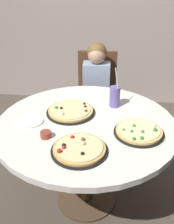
# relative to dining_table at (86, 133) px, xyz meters

# --- Properties ---
(ground_plane) EXTENTS (8.00, 8.00, 0.00)m
(ground_plane) POSITION_rel_dining_table_xyz_m (0.00, 0.00, -0.66)
(ground_plane) COLOR #4C4238
(dining_table) EXTENTS (1.26, 1.26, 0.75)m
(dining_table) POSITION_rel_dining_table_xyz_m (0.00, 0.00, 0.00)
(dining_table) COLOR silver
(dining_table) RESTS_ON ground_plane
(chair_wooden) EXTENTS (0.42, 0.42, 0.95)m
(chair_wooden) POSITION_rel_dining_table_xyz_m (-0.00, 0.96, -0.13)
(chair_wooden) COLOR brown
(chair_wooden) RESTS_ON ground_plane
(diner_child) EXTENTS (0.27, 0.42, 1.08)m
(diner_child) POSITION_rel_dining_table_xyz_m (0.00, 0.78, -0.17)
(diner_child) COLOR #3F4766
(diner_child) RESTS_ON ground_plane
(pizza_veggie) EXTENTS (0.36, 0.36, 0.05)m
(pizza_veggie) POSITION_rel_dining_table_xyz_m (-0.13, 0.11, 0.11)
(pizza_veggie) COLOR black
(pizza_veggie) RESTS_ON dining_table
(pizza_cheese) EXTENTS (0.34, 0.34, 0.05)m
(pizza_cheese) POSITION_rel_dining_table_xyz_m (0.00, -0.34, 0.11)
(pizza_cheese) COLOR black
(pizza_cheese) RESTS_ON dining_table
(pizza_pepperoni) EXTENTS (0.32, 0.32, 0.05)m
(pizza_pepperoni) POSITION_rel_dining_table_xyz_m (0.36, -0.11, 0.11)
(pizza_pepperoni) COLOR black
(pizza_pepperoni) RESTS_ON dining_table
(soda_cup) EXTENTS (0.08, 0.08, 0.31)m
(soda_cup) POSITION_rel_dining_table_xyz_m (0.19, 0.26, 0.17)
(soda_cup) COLOR #6659A5
(soda_cup) RESTS_ON dining_table
(sauce_bowl) EXTENTS (0.07, 0.07, 0.04)m
(sauce_bowl) POSITION_rel_dining_table_xyz_m (-0.23, -0.22, 0.11)
(sauce_bowl) COLOR brown
(sauce_bowl) RESTS_ON dining_table
(plate_small) EXTENTS (0.18, 0.18, 0.01)m
(plate_small) POSITION_rel_dining_table_xyz_m (-0.39, -0.05, 0.10)
(plate_small) COLOR white
(plate_small) RESTS_ON dining_table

